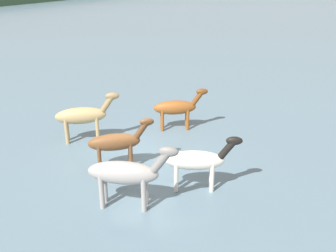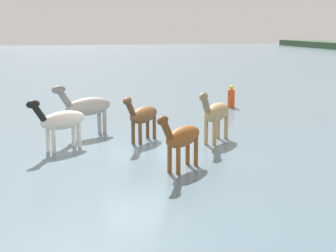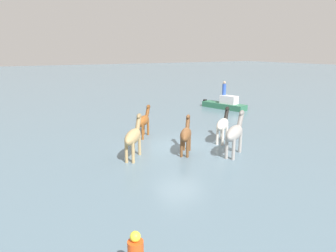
{
  "view_description": "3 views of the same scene",
  "coord_description": "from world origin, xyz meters",
  "px_view_note": "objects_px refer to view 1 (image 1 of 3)",
  "views": [
    {
      "loc": [
        -8.78,
        -8.76,
        6.74
      ],
      "look_at": [
        0.85,
        -0.54,
        1.18
      ],
      "focal_mm": 41.87,
      "sensor_mm": 36.0,
      "label": 1
    },
    {
      "loc": [
        16.55,
        -2.62,
        4.08
      ],
      "look_at": [
        -0.24,
        0.99,
        0.67
      ],
      "focal_mm": 53.7,
      "sensor_mm": 36.0,
      "label": 2
    },
    {
      "loc": [
        -13.4,
        8.31,
        4.99
      ],
      "look_at": [
        0.84,
        0.23,
        1.02
      ],
      "focal_mm": 33.51,
      "sensor_mm": 36.0,
      "label": 3
    }
  ],
  "objects_px": {
    "horse_mid_herd": "(117,142)",
    "horse_dun_straggler": "(126,173)",
    "horse_pinto_flank": "(83,116)",
    "horse_rear_stallion": "(177,108)",
    "horse_gray_outer": "(197,161)"
  },
  "relations": [
    {
      "from": "horse_rear_stallion",
      "to": "horse_gray_outer",
      "type": "bearing_deg",
      "value": -89.59
    },
    {
      "from": "horse_rear_stallion",
      "to": "horse_dun_straggler",
      "type": "distance_m",
      "value": 5.73
    },
    {
      "from": "horse_mid_herd",
      "to": "horse_dun_straggler",
      "type": "bearing_deg",
      "value": -87.17
    },
    {
      "from": "horse_mid_herd",
      "to": "horse_dun_straggler",
      "type": "height_order",
      "value": "horse_dun_straggler"
    },
    {
      "from": "horse_dun_straggler",
      "to": "horse_pinto_flank",
      "type": "distance_m",
      "value": 4.87
    },
    {
      "from": "horse_mid_herd",
      "to": "horse_pinto_flank",
      "type": "bearing_deg",
      "value": 115.29
    },
    {
      "from": "horse_gray_outer",
      "to": "horse_mid_herd",
      "type": "bearing_deg",
      "value": 154.49
    },
    {
      "from": "horse_gray_outer",
      "to": "horse_pinto_flank",
      "type": "xyz_separation_m",
      "value": [
        -0.06,
        5.39,
        0.06
      ]
    },
    {
      "from": "horse_mid_herd",
      "to": "horse_dun_straggler",
      "type": "xyz_separation_m",
      "value": [
        -1.38,
        -1.91,
        0.15
      ]
    },
    {
      "from": "horse_dun_straggler",
      "to": "horse_gray_outer",
      "type": "bearing_deg",
      "value": 31.77
    },
    {
      "from": "horse_mid_herd",
      "to": "horse_gray_outer",
      "type": "distance_m",
      "value": 2.94
    },
    {
      "from": "horse_gray_outer",
      "to": "horse_rear_stallion",
      "type": "height_order",
      "value": "horse_gray_outer"
    },
    {
      "from": "horse_gray_outer",
      "to": "horse_rear_stallion",
      "type": "bearing_deg",
      "value": 98.33
    },
    {
      "from": "horse_mid_herd",
      "to": "horse_rear_stallion",
      "type": "relative_size",
      "value": 1.05
    },
    {
      "from": "horse_gray_outer",
      "to": "horse_dun_straggler",
      "type": "height_order",
      "value": "horse_dun_straggler"
    }
  ]
}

